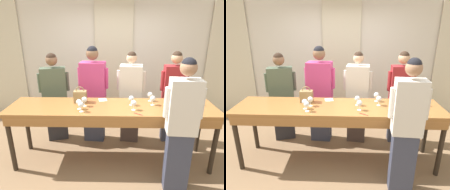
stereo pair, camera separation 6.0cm
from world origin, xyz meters
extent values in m
plane|color=#846647|center=(0.00, 0.00, 0.00)|extent=(18.00, 18.00, 0.00)
cube|color=silver|center=(0.00, 1.81, 1.40)|extent=(12.00, 0.06, 2.80)
cube|color=beige|center=(-2.48, 1.74, 1.34)|extent=(0.83, 0.03, 2.69)
cube|color=beige|center=(0.00, 1.74, 1.34)|extent=(0.83, 0.03, 2.69)
cube|color=#9E6633|center=(0.00, 0.00, 0.94)|extent=(3.11, 0.71, 0.05)
cube|color=#9E6633|center=(0.00, -0.34, 0.85)|extent=(2.98, 0.03, 0.12)
cylinder|color=#2D2319|center=(-1.48, -0.28, 0.45)|extent=(0.07, 0.07, 0.91)
cylinder|color=#2D2319|center=(1.48, -0.28, 0.45)|extent=(0.07, 0.07, 0.91)
cylinder|color=#2D2319|center=(-1.48, 0.28, 0.45)|extent=(0.07, 0.07, 0.91)
cylinder|color=#2D2319|center=(1.48, 0.28, 0.45)|extent=(0.07, 0.07, 0.91)
cylinder|color=black|center=(1.14, 0.10, 1.07)|extent=(0.08, 0.08, 0.21)
cone|color=black|center=(1.14, 0.10, 1.20)|extent=(0.08, 0.08, 0.04)
cylinder|color=black|center=(1.14, 0.10, 1.26)|extent=(0.03, 0.03, 0.08)
cylinder|color=white|center=(1.14, 0.10, 1.06)|extent=(0.08, 0.08, 0.08)
cube|color=#997A4C|center=(-0.50, 0.15, 1.05)|extent=(0.20, 0.12, 0.18)
torus|color=#997A4C|center=(-0.50, 0.15, 1.15)|extent=(0.13, 0.01, 0.13)
cylinder|color=white|center=(0.31, -0.14, 0.96)|extent=(0.06, 0.06, 0.00)
cylinder|color=white|center=(0.31, -0.14, 1.00)|extent=(0.01, 0.01, 0.07)
sphere|color=white|center=(0.31, -0.14, 1.07)|extent=(0.08, 0.08, 0.08)
cylinder|color=white|center=(0.60, 0.22, 0.96)|extent=(0.06, 0.06, 0.00)
cylinder|color=white|center=(0.60, 0.22, 1.00)|extent=(0.01, 0.01, 0.07)
sphere|color=white|center=(0.60, 0.22, 1.07)|extent=(0.08, 0.08, 0.08)
sphere|color=maroon|center=(0.60, 0.22, 1.06)|extent=(0.05, 0.05, 0.05)
cylinder|color=white|center=(0.62, 0.05, 0.96)|extent=(0.06, 0.06, 0.00)
cylinder|color=white|center=(0.62, 0.05, 1.00)|extent=(0.01, 0.01, 0.07)
sphere|color=white|center=(0.62, 0.05, 1.07)|extent=(0.08, 0.08, 0.08)
cylinder|color=white|center=(-0.41, -0.02, 0.96)|extent=(0.06, 0.06, 0.00)
cylinder|color=white|center=(-0.41, -0.02, 1.00)|extent=(0.01, 0.01, 0.07)
sphere|color=white|center=(-0.41, -0.02, 1.07)|extent=(0.08, 0.08, 0.08)
sphere|color=maroon|center=(-0.41, -0.02, 1.06)|extent=(0.05, 0.05, 0.05)
cylinder|color=white|center=(-0.47, -0.12, 0.96)|extent=(0.06, 0.06, 0.00)
cylinder|color=white|center=(-0.47, -0.12, 1.00)|extent=(0.01, 0.01, 0.07)
sphere|color=white|center=(-0.47, -0.12, 1.07)|extent=(0.08, 0.08, 0.08)
cylinder|color=white|center=(-0.42, -0.22, 0.96)|extent=(0.06, 0.06, 0.00)
cylinder|color=white|center=(-0.42, -0.22, 1.00)|extent=(0.01, 0.01, 0.07)
sphere|color=white|center=(-0.42, -0.22, 1.07)|extent=(0.08, 0.08, 0.08)
sphere|color=maroon|center=(-0.42, -0.22, 1.06)|extent=(0.05, 0.05, 0.05)
cylinder|color=white|center=(0.29, 0.04, 0.96)|extent=(0.06, 0.06, 0.00)
cylinder|color=white|center=(0.29, 0.04, 1.00)|extent=(0.01, 0.01, 0.07)
sphere|color=white|center=(0.29, 0.04, 1.07)|extent=(0.08, 0.08, 0.08)
cube|color=white|center=(-0.15, 0.25, 0.96)|extent=(0.16, 0.16, 0.00)
cylinder|color=maroon|center=(0.37, -0.29, 0.97)|extent=(0.12, 0.09, 0.01)
cube|color=#28282D|center=(-1.06, 0.66, 0.39)|extent=(0.40, 0.27, 0.79)
cube|color=#4C5B47|center=(-1.06, 0.66, 1.10)|extent=(0.47, 0.32, 0.62)
sphere|color=brown|center=(-1.06, 0.66, 1.54)|extent=(0.20, 0.20, 0.20)
sphere|color=#332319|center=(-1.06, 0.66, 1.57)|extent=(0.18, 0.18, 0.18)
cylinder|color=#4C5B47|center=(-0.83, 0.72, 1.14)|extent=(0.09, 0.09, 0.34)
cylinder|color=#4C5B47|center=(-1.29, 0.60, 1.14)|extent=(0.09, 0.09, 0.34)
cube|color=#383D51|center=(-0.35, 0.66, 0.42)|extent=(0.39, 0.26, 0.84)
cube|color=#C63D7A|center=(-0.35, 0.66, 1.17)|extent=(0.46, 0.30, 0.67)
sphere|color=brown|center=(-0.35, 0.66, 1.65)|extent=(0.22, 0.22, 0.22)
sphere|color=black|center=(-0.35, 0.66, 1.69)|extent=(0.19, 0.19, 0.19)
cylinder|color=#C63D7A|center=(-0.11, 0.64, 1.22)|extent=(0.08, 0.08, 0.37)
cylinder|color=#C63D7A|center=(-0.59, 0.67, 1.22)|extent=(0.08, 0.08, 0.37)
cube|color=#473833|center=(0.32, 0.66, 0.41)|extent=(0.36, 0.26, 0.81)
cube|color=silver|center=(0.32, 0.66, 1.13)|extent=(0.42, 0.31, 0.64)
sphere|color=#DBAD89|center=(0.32, 0.66, 1.58)|extent=(0.18, 0.18, 0.18)
sphere|color=#332319|center=(0.32, 0.66, 1.61)|extent=(0.16, 0.16, 0.16)
cylinder|color=silver|center=(0.54, 0.63, 1.18)|extent=(0.08, 0.08, 0.35)
cylinder|color=silver|center=(0.11, 0.68, 1.18)|extent=(0.08, 0.08, 0.35)
cube|color=#383D51|center=(1.09, 0.66, 0.41)|extent=(0.32, 0.18, 0.81)
cube|color=maroon|center=(1.09, 0.66, 1.13)|extent=(0.38, 0.22, 0.64)
sphere|color=tan|center=(1.09, 0.66, 1.58)|extent=(0.19, 0.19, 0.19)
sphere|color=#332319|center=(1.09, 0.66, 1.62)|extent=(0.17, 0.17, 0.17)
cylinder|color=maroon|center=(1.30, 0.65, 1.18)|extent=(0.07, 0.07, 0.35)
cylinder|color=maroon|center=(0.88, 0.66, 1.18)|extent=(0.07, 0.07, 0.35)
cube|color=#383D51|center=(0.86, -0.58, 0.43)|extent=(0.31, 0.20, 0.86)
cube|color=silver|center=(0.86, -0.58, 1.20)|extent=(0.37, 0.24, 0.68)
sphere|color=#9E7051|center=(0.86, -0.58, 1.67)|extent=(0.19, 0.19, 0.19)
sphere|color=black|center=(0.86, -0.58, 1.70)|extent=(0.17, 0.17, 0.17)
cylinder|color=silver|center=(0.67, -0.56, 1.25)|extent=(0.07, 0.07, 0.37)
cylinder|color=silver|center=(1.06, -0.59, 1.25)|extent=(0.07, 0.07, 0.37)
cylinder|color=#935B3D|center=(1.91, 1.49, 0.10)|extent=(0.29, 0.29, 0.20)
ellipsoid|color=#38753D|center=(1.91, 1.49, 0.37)|extent=(0.26, 0.26, 0.38)
camera|label=1|loc=(0.07, -2.77, 2.11)|focal=32.00mm
camera|label=2|loc=(0.13, -2.77, 2.11)|focal=32.00mm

